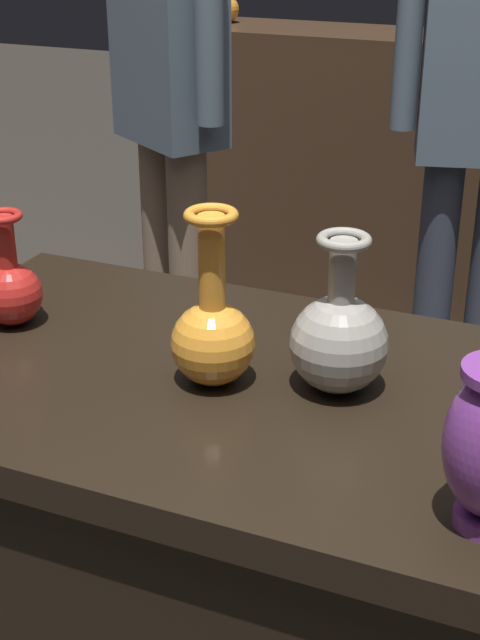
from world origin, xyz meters
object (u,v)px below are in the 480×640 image
object	(u,v)px
vase_right_accent	(339,338)
visitor_center_back	(480,105)
visitor_near_left	(169,79)
vase_left_accent	(10,287)
vase_centerpiece	(213,331)
shelf_vase_far_left	(226,7)

from	to	relation	value
vase_right_accent	visitor_center_back	bearing A→B (deg)	91.91
vase_right_accent	visitor_center_back	world-z (taller)	visitor_center_back
visitor_near_left	vase_right_accent	bearing A→B (deg)	159.76
visitor_center_back	vase_left_accent	bearing A→B (deg)	55.49
vase_centerpiece	visitor_near_left	xyz separation A→B (m)	(-0.64, 1.12, 0.12)
vase_left_accent	vase_right_accent	world-z (taller)	vase_right_accent
vase_centerpiece	shelf_vase_far_left	bearing A→B (deg)	113.30
vase_left_accent	visitor_near_left	xyz separation A→B (m)	(-0.25, 1.07, 0.13)
vase_right_accent	visitor_near_left	distance (m)	1.34
vase_centerpiece	shelf_vase_far_left	xyz separation A→B (m)	(-0.96, 2.24, 0.17)
vase_centerpiece	shelf_vase_far_left	world-z (taller)	shelf_vase_far_left
vase_centerpiece	shelf_vase_far_left	distance (m)	2.45
vase_left_accent	visitor_center_back	world-z (taller)	visitor_center_back
vase_centerpiece	visitor_near_left	bearing A→B (deg)	119.56
shelf_vase_far_left	visitor_near_left	xyz separation A→B (m)	(0.33, -1.12, -0.05)
vase_left_accent	vase_right_accent	distance (m)	0.55
vase_left_accent	vase_right_accent	bearing A→B (deg)	-0.14
visitor_center_back	visitor_near_left	distance (m)	0.82
vase_left_accent	visitor_near_left	bearing A→B (deg)	103.31
visitor_near_left	shelf_vase_far_left	bearing A→B (deg)	-40.84
vase_right_accent	visitor_near_left	world-z (taller)	visitor_near_left
vase_right_accent	shelf_vase_far_left	distance (m)	2.47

